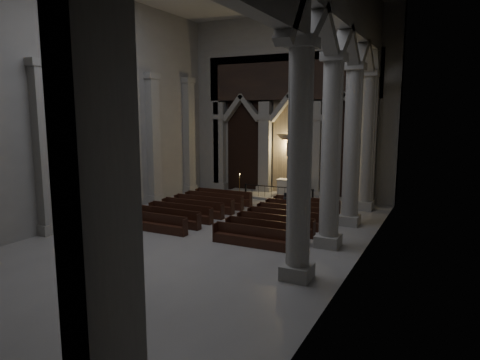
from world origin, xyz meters
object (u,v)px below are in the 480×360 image
at_px(candle_stand_right, 309,200).
at_px(candle_stand_left, 240,191).
at_px(altar_rail, 278,191).
at_px(altar, 293,188).
at_px(pews, 236,216).
at_px(worshipper, 285,203).

bearing_deg(candle_stand_right, candle_stand_left, 172.90).
bearing_deg(altar_rail, altar, 66.75).
height_order(candle_stand_left, candle_stand_right, candle_stand_left).
distance_m(pews, worshipper, 3.33).
bearing_deg(worshipper, altar, 127.52).
relative_size(altar, altar_rail, 0.45).
relative_size(altar, pews, 0.23).
xyz_separation_m(altar, candle_stand_left, (-3.31, -1.34, -0.26)).
relative_size(altar_rail, candle_stand_left, 2.99).
xyz_separation_m(candle_stand_right, worshipper, (-0.63, -2.41, 0.22)).
bearing_deg(candle_stand_right, altar_rail, 163.04).
bearing_deg(pews, altar_rail, 90.00).
xyz_separation_m(candle_stand_right, pews, (-2.30, -5.27, -0.09)).
xyz_separation_m(altar_rail, candle_stand_left, (-2.76, -0.07, -0.19)).
distance_m(candle_stand_left, worshipper, 5.38).
xyz_separation_m(altar_rail, worshipper, (1.67, -3.12, -0.03)).
xyz_separation_m(altar, candle_stand_right, (1.75, -1.98, -0.32)).
bearing_deg(candle_stand_left, pews, -64.91).
bearing_deg(altar_rail, worshipper, -61.77).
bearing_deg(candle_stand_right, altar, 131.60).
distance_m(candle_stand_left, pews, 6.52).
relative_size(candle_stand_left, pews, 0.17).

